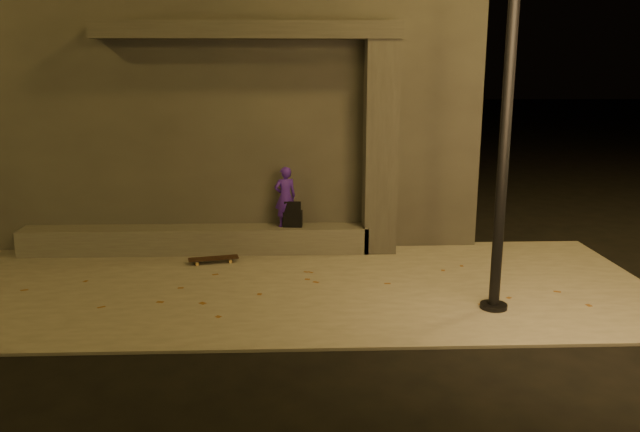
{
  "coord_description": "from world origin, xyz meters",
  "views": [
    {
      "loc": [
        0.27,
        -6.81,
        3.17
      ],
      "look_at": [
        0.6,
        2.0,
        1.08
      ],
      "focal_mm": 35.0,
      "sensor_mm": 36.0,
      "label": 1
    }
  ],
  "objects_px": {
    "column": "(380,149)",
    "skateboarder": "(285,197)",
    "skateboard": "(213,259)",
    "backpack": "(293,217)"
  },
  "relations": [
    {
      "from": "skateboarder",
      "to": "backpack",
      "type": "xyz_separation_m",
      "value": [
        0.13,
        0.0,
        -0.37
      ]
    },
    {
      "from": "backpack",
      "to": "skateboard",
      "type": "bearing_deg",
      "value": -148.42
    },
    {
      "from": "column",
      "to": "backpack",
      "type": "distance_m",
      "value": 1.92
    },
    {
      "from": "column",
      "to": "skateboarder",
      "type": "distance_m",
      "value": 1.83
    },
    {
      "from": "skateboard",
      "to": "column",
      "type": "bearing_deg",
      "value": 0.33
    },
    {
      "from": "column",
      "to": "skateboard",
      "type": "bearing_deg",
      "value": -167.02
    },
    {
      "from": "skateboarder",
      "to": "skateboard",
      "type": "xyz_separation_m",
      "value": [
        -1.19,
        -0.65,
        -0.9
      ]
    },
    {
      "from": "column",
      "to": "backpack",
      "type": "xyz_separation_m",
      "value": [
        -1.51,
        0.0,
        -1.19
      ]
    },
    {
      "from": "backpack",
      "to": "skateboard",
      "type": "xyz_separation_m",
      "value": [
        -1.31,
        -0.65,
        -0.53
      ]
    },
    {
      "from": "column",
      "to": "skateboarder",
      "type": "relative_size",
      "value": 3.42
    }
  ]
}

